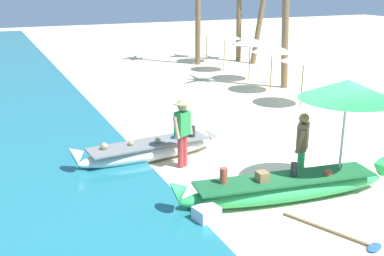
% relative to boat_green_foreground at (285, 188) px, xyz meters
% --- Properties ---
extents(ground_plane, '(80.00, 80.00, 0.00)m').
position_rel_boat_green_foreground_xyz_m(ground_plane, '(1.10, 0.73, -0.27)').
color(ground_plane, beige).
extents(boat_green_foreground, '(4.79, 1.32, 0.80)m').
position_rel_boat_green_foreground_xyz_m(boat_green_foreground, '(0.00, 0.00, 0.00)').
color(boat_green_foreground, '#38B760').
rests_on(boat_green_foreground, ground).
extents(boat_white_midground, '(3.95, 1.08, 0.75)m').
position_rel_boat_green_foreground_xyz_m(boat_white_midground, '(-1.77, 3.23, -0.01)').
color(boat_white_midground, white).
rests_on(boat_white_midground, ground).
extents(person_vendor_hatted, '(0.58, 0.44, 1.70)m').
position_rel_boat_green_foreground_xyz_m(person_vendor_hatted, '(-1.18, 2.50, 0.71)').
color(person_vendor_hatted, '#B2383D').
rests_on(person_vendor_hatted, ground).
extents(person_tourist_customer, '(0.53, 0.53, 1.60)m').
position_rel_boat_green_foreground_xyz_m(person_tourist_customer, '(0.79, 0.55, 0.63)').
color(person_tourist_customer, green).
rests_on(person_tourist_customer, ground).
extents(patio_umbrella_large, '(1.95, 1.95, 2.40)m').
position_rel_boat_green_foreground_xyz_m(patio_umbrella_large, '(1.33, -0.05, 1.91)').
color(patio_umbrella_large, '#B7B7BC').
rests_on(patio_umbrella_large, ground).
extents(parasol_row_0, '(1.60, 1.60, 1.91)m').
position_rel_boat_green_foreground_xyz_m(parasol_row_0, '(4.92, 6.02, 1.47)').
color(parasol_row_0, '#8E6B47').
rests_on(parasol_row_0, ground).
extents(parasol_row_1, '(1.60, 1.60, 1.91)m').
position_rel_boat_green_foreground_xyz_m(parasol_row_1, '(5.13, 8.31, 1.47)').
color(parasol_row_1, '#8E6B47').
rests_on(parasol_row_1, ground).
extents(parasol_row_2, '(1.60, 1.60, 1.91)m').
position_rel_boat_green_foreground_xyz_m(parasol_row_2, '(5.52, 10.63, 1.47)').
color(parasol_row_2, '#8E6B47').
rests_on(parasol_row_2, ground).
extents(parasol_row_3, '(1.60, 1.60, 1.91)m').
position_rel_boat_green_foreground_xyz_m(parasol_row_3, '(5.54, 13.06, 1.47)').
color(parasol_row_3, '#8E6B47').
rests_on(parasol_row_3, ground).
extents(parasol_row_4, '(1.60, 1.60, 1.91)m').
position_rel_boat_green_foreground_xyz_m(parasol_row_4, '(5.90, 15.75, 1.47)').
color(parasol_row_4, '#8E6B47').
rests_on(parasol_row_4, ground).
extents(cooler_box, '(0.50, 0.45, 0.34)m').
position_rel_boat_green_foreground_xyz_m(cooler_box, '(-1.87, -0.22, -0.10)').
color(cooler_box, silver).
rests_on(cooler_box, ground).
extents(paddle, '(0.92, 1.78, 0.05)m').
position_rel_boat_green_foreground_xyz_m(paddle, '(0.09, -1.59, -0.24)').
color(paddle, '#8E6B47').
rests_on(paddle, ground).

